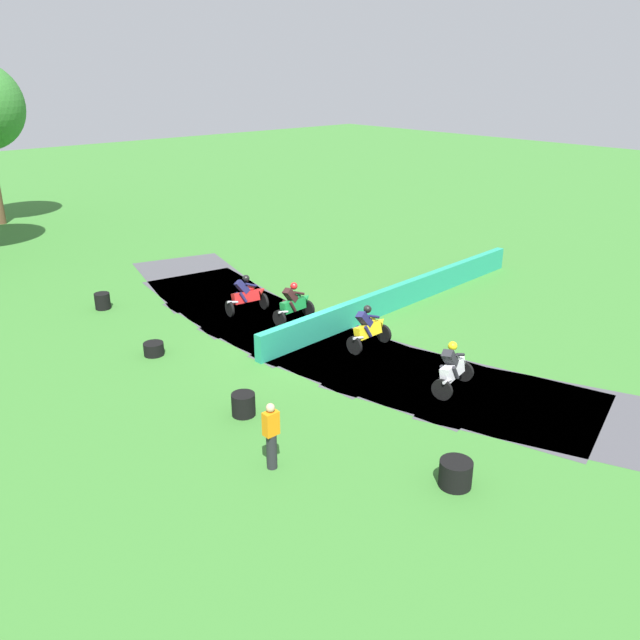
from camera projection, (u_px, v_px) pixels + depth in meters
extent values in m
plane|color=#38752D|center=(309.00, 343.00, 21.36)|extent=(120.00, 120.00, 0.00)
cube|color=#47474C|center=(197.00, 279.00, 27.65)|extent=(5.65, 8.01, 0.01)
cube|color=#47474C|center=(222.00, 298.00, 25.40)|extent=(4.97, 7.75, 0.01)
cube|color=#47474C|center=(259.00, 319.00, 23.31)|extent=(4.23, 7.40, 0.01)
cube|color=#47474C|center=(310.00, 342.00, 21.40)|extent=(4.39, 7.48, 0.01)
cube|color=#47474C|center=(379.00, 366.00, 19.68)|extent=(5.12, 7.81, 0.01)
cube|color=#47474C|center=(465.00, 391.00, 18.19)|extent=(5.79, 8.05, 0.01)
cube|color=#47474C|center=(569.00, 415.00, 16.93)|extent=(6.39, 8.19, 0.01)
cube|color=#239375|center=(402.00, 295.00, 24.43)|extent=(14.12, 1.23, 0.90)
cylinder|color=black|center=(264.00, 301.00, 24.22)|extent=(0.20, 0.75, 0.74)
cylinder|color=black|center=(230.00, 309.00, 23.50)|extent=(0.20, 0.75, 0.74)
cube|color=red|center=(246.00, 297.00, 23.82)|extent=(1.04, 0.52, 0.46)
ellipsoid|color=red|center=(249.00, 289.00, 23.88)|extent=(0.48, 0.40, 0.31)
cone|color=red|center=(262.00, 290.00, 24.15)|extent=(0.42, 0.42, 0.48)
cylinder|color=#B2B2B7|center=(233.00, 302.00, 23.42)|extent=(0.42, 0.18, 0.18)
cube|color=#1E1E4C|center=(242.00, 287.00, 23.73)|extent=(0.52, 0.45, 0.62)
sphere|color=black|center=(246.00, 278.00, 23.80)|extent=(0.26, 0.26, 0.26)
cylinder|color=#1E1E4C|center=(247.00, 285.00, 24.02)|extent=(0.43, 0.20, 0.24)
cylinder|color=#1E1E4C|center=(251.00, 285.00, 23.71)|extent=(0.43, 0.20, 0.24)
cylinder|color=#1E1E4C|center=(239.00, 297.00, 23.88)|extent=(0.27, 0.23, 0.42)
cylinder|color=#1E1E4C|center=(243.00, 297.00, 23.57)|extent=(0.27, 0.23, 0.42)
cylinder|color=black|center=(308.00, 308.00, 23.50)|extent=(0.14, 0.68, 0.68)
cylinder|color=black|center=(279.00, 319.00, 22.56)|extent=(0.14, 0.68, 0.68)
cube|color=#198438|center=(293.00, 305.00, 22.95)|extent=(1.02, 0.41, 0.43)
ellipsoid|color=#198438|center=(296.00, 297.00, 23.00)|extent=(0.46, 0.34, 0.28)
cone|color=#198438|center=(306.00, 297.00, 23.37)|extent=(0.42, 0.38, 0.44)
cylinder|color=#B2B2B7|center=(283.00, 312.00, 22.48)|extent=(0.41, 0.12, 0.17)
cube|color=#331919|center=(290.00, 295.00, 22.79)|extent=(0.52, 0.36, 0.60)
sphere|color=red|center=(294.00, 286.00, 22.86)|extent=(0.26, 0.26, 0.26)
cylinder|color=#331919|center=(292.00, 292.00, 23.09)|extent=(0.43, 0.11, 0.24)
cylinder|color=#331919|center=(299.00, 293.00, 22.85)|extent=(0.43, 0.11, 0.24)
cylinder|color=#331919|center=(286.00, 305.00, 22.95)|extent=(0.28, 0.16, 0.42)
cylinder|color=#331919|center=(293.00, 307.00, 22.70)|extent=(0.28, 0.16, 0.42)
cylinder|color=black|center=(384.00, 334.00, 21.32)|extent=(0.12, 0.73, 0.73)
cylinder|color=black|center=(354.00, 346.00, 20.42)|extent=(0.12, 0.73, 0.73)
cube|color=yellow|center=(368.00, 330.00, 20.81)|extent=(1.01, 0.41, 0.46)
ellipsoid|color=yellow|center=(370.00, 321.00, 20.88)|extent=(0.45, 0.35, 0.30)
cone|color=yellow|center=(381.00, 321.00, 21.23)|extent=(0.41, 0.42, 0.47)
cylinder|color=#B2B2B7|center=(358.00, 338.00, 20.35)|extent=(0.41, 0.11, 0.18)
cube|color=#1E1E4C|center=(364.00, 319.00, 20.69)|extent=(0.51, 0.42, 0.62)
sphere|color=black|center=(368.00, 309.00, 20.78)|extent=(0.26, 0.26, 0.26)
cylinder|color=#1E1E4C|center=(366.00, 316.00, 21.00)|extent=(0.43, 0.13, 0.24)
cylinder|color=#1E1E4C|center=(374.00, 317.00, 20.73)|extent=(0.43, 0.13, 0.24)
cylinder|color=#1E1E4C|center=(360.00, 331.00, 20.82)|extent=(0.28, 0.20, 0.42)
cylinder|color=#1E1E4C|center=(368.00, 331.00, 20.56)|extent=(0.28, 0.20, 0.42)
cylinder|color=black|center=(463.00, 371.00, 18.69)|extent=(0.24, 0.69, 0.69)
cylinder|color=black|center=(442.00, 390.00, 17.63)|extent=(0.24, 0.69, 0.69)
cube|color=silver|center=(452.00, 370.00, 18.08)|extent=(1.05, 0.55, 0.44)
ellipsoid|color=silver|center=(454.00, 359.00, 18.14)|extent=(0.50, 0.40, 0.28)
cone|color=silver|center=(462.00, 358.00, 18.56)|extent=(0.46, 0.41, 0.45)
cylinder|color=#B2B2B7|center=(447.00, 381.00, 17.57)|extent=(0.42, 0.18, 0.17)
cube|color=#28282D|center=(450.00, 358.00, 17.91)|extent=(0.56, 0.35, 0.60)
sphere|color=yellow|center=(453.00, 346.00, 18.00)|extent=(0.26, 0.26, 0.26)
cylinder|color=#28282D|center=(448.00, 353.00, 18.22)|extent=(0.44, 0.17, 0.24)
cylinder|color=#28282D|center=(460.00, 355.00, 18.01)|extent=(0.44, 0.17, 0.24)
cylinder|color=#28282D|center=(443.00, 371.00, 18.04)|extent=(0.30, 0.15, 0.42)
cylinder|color=#28282D|center=(455.00, 373.00, 17.83)|extent=(0.30, 0.15, 0.42)
cylinder|color=black|center=(103.00, 306.00, 24.30)|extent=(0.56, 0.56, 0.20)
cylinder|color=black|center=(102.00, 301.00, 24.23)|extent=(0.56, 0.56, 0.20)
cylinder|color=black|center=(102.00, 296.00, 24.16)|extent=(0.56, 0.56, 0.20)
cylinder|color=black|center=(154.00, 352.00, 20.43)|extent=(0.63, 0.63, 0.20)
cylinder|color=black|center=(153.00, 346.00, 20.36)|extent=(0.63, 0.63, 0.20)
cylinder|color=black|center=(244.00, 411.00, 16.93)|extent=(0.62, 0.62, 0.20)
cylinder|color=black|center=(243.00, 404.00, 16.86)|extent=(0.62, 0.62, 0.20)
cylinder|color=black|center=(243.00, 398.00, 16.79)|extent=(0.62, 0.62, 0.20)
cylinder|color=black|center=(455.00, 481.00, 14.08)|extent=(0.72, 0.72, 0.20)
cylinder|color=black|center=(456.00, 473.00, 14.01)|extent=(0.72, 0.72, 0.20)
cylinder|color=black|center=(456.00, 466.00, 13.94)|extent=(0.72, 0.72, 0.20)
cylinder|color=#232328|center=(272.00, 451.00, 14.59)|extent=(0.24, 0.24, 0.86)
cube|color=orange|center=(271.00, 423.00, 14.33)|extent=(0.34, 0.22, 0.56)
sphere|color=tan|center=(270.00, 408.00, 14.19)|extent=(0.20, 0.20, 0.20)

